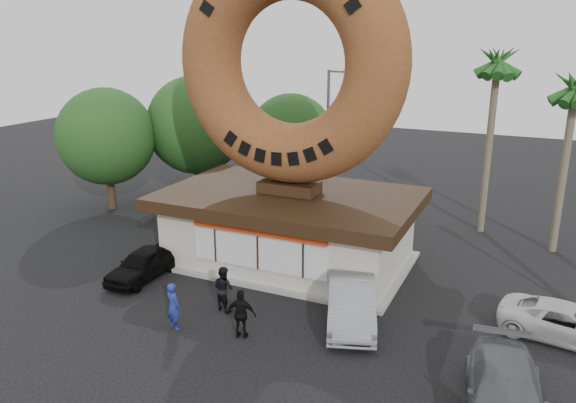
% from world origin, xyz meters
% --- Properties ---
extents(ground, '(90.00, 90.00, 0.00)m').
position_xyz_m(ground, '(0.00, 0.00, 0.00)').
color(ground, black).
rests_on(ground, ground).
extents(donut_shop, '(11.20, 7.20, 3.80)m').
position_xyz_m(donut_shop, '(0.00, 5.98, 1.77)').
color(donut_shop, beige).
rests_on(donut_shop, ground).
extents(giant_donut, '(10.15, 2.59, 10.15)m').
position_xyz_m(giant_donut, '(0.00, 6.00, 8.88)').
color(giant_donut, brown).
rests_on(giant_donut, donut_shop).
extents(tree_west, '(6.00, 6.00, 7.65)m').
position_xyz_m(tree_west, '(-9.50, 13.00, 4.64)').
color(tree_west, '#473321').
rests_on(tree_west, ground).
extents(tree_mid, '(5.20, 5.20, 6.63)m').
position_xyz_m(tree_mid, '(-4.00, 15.00, 4.02)').
color(tree_mid, '#473321').
rests_on(tree_mid, ground).
extents(tree_far, '(5.60, 5.60, 7.14)m').
position_xyz_m(tree_far, '(-13.00, 9.00, 4.33)').
color(tree_far, '#473321').
rests_on(tree_far, ground).
extents(palm_near, '(2.60, 2.60, 9.75)m').
position_xyz_m(palm_near, '(7.50, 14.00, 8.41)').
color(palm_near, '#726651').
rests_on(palm_near, ground).
extents(palm_far, '(2.60, 2.60, 8.75)m').
position_xyz_m(palm_far, '(11.00, 12.50, 7.48)').
color(palm_far, '#726651').
rests_on(palm_far, ground).
extents(street_lamp, '(2.11, 0.20, 8.00)m').
position_xyz_m(street_lamp, '(-1.86, 16.00, 4.48)').
color(street_lamp, '#59595E').
rests_on(street_lamp, ground).
extents(person_left, '(0.73, 0.59, 1.75)m').
position_xyz_m(person_left, '(-1.22, -1.24, 0.87)').
color(person_left, navy).
rests_on(person_left, ground).
extents(person_center, '(1.02, 0.90, 1.75)m').
position_xyz_m(person_center, '(-0.33, 0.72, 0.87)').
color(person_center, black).
rests_on(person_center, ground).
extents(person_right, '(1.11, 0.64, 1.78)m').
position_xyz_m(person_right, '(1.28, -0.78, 0.89)').
color(person_right, black).
rests_on(person_right, ground).
extents(car_black, '(1.53, 3.79, 1.29)m').
position_xyz_m(car_black, '(-4.93, 1.71, 0.65)').
color(car_black, black).
rests_on(car_black, ground).
extents(car_silver, '(3.09, 5.01, 1.56)m').
position_xyz_m(car_silver, '(4.35, 1.89, 0.78)').
color(car_silver, gray).
rests_on(car_silver, ground).
extents(car_grey, '(2.70, 5.24, 1.45)m').
position_xyz_m(car_grey, '(9.84, -1.49, 0.73)').
color(car_grey, '#5C5E61').
rests_on(car_grey, ground).
extents(car_white, '(4.72, 2.68, 1.24)m').
position_xyz_m(car_white, '(11.47, 3.74, 0.62)').
color(car_white, silver).
rests_on(car_white, ground).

